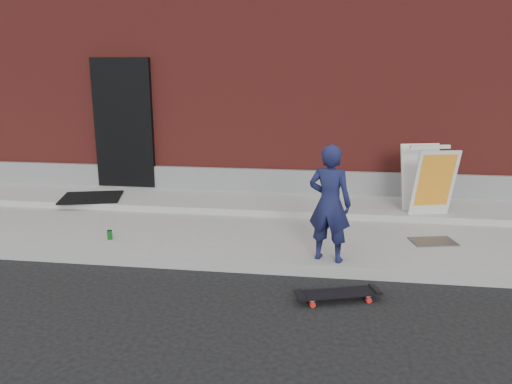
% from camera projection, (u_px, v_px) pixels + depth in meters
% --- Properties ---
extents(ground, '(80.00, 80.00, 0.00)m').
position_uv_depth(ground, '(243.00, 273.00, 5.91)').
color(ground, black).
rests_on(ground, ground).
extents(sidewalk, '(20.00, 3.00, 0.15)m').
position_uv_depth(sidewalk, '(259.00, 228.00, 7.33)').
color(sidewalk, gray).
rests_on(sidewalk, ground).
extents(apron, '(20.00, 1.20, 0.10)m').
position_uv_depth(apron, '(267.00, 203.00, 8.16)').
color(apron, gray).
rests_on(apron, sidewalk).
extents(building, '(20.00, 8.10, 5.00)m').
position_uv_depth(building, '(290.00, 61.00, 12.01)').
color(building, maroon).
rests_on(building, ground).
extents(child, '(0.58, 0.46, 1.38)m').
position_uv_depth(child, '(330.00, 203.00, 5.76)').
color(child, '#171A40').
rests_on(child, sidewalk).
extents(skateboard, '(0.90, 0.47, 0.10)m').
position_uv_depth(skateboard, '(338.00, 294.00, 5.20)').
color(skateboard, red).
rests_on(skateboard, ground).
extents(pizza_sign, '(0.77, 0.85, 1.01)m').
position_uv_depth(pizza_sign, '(428.00, 179.00, 7.35)').
color(pizza_sign, silver).
rests_on(pizza_sign, apron).
extents(soda_can, '(0.07, 0.07, 0.12)m').
position_uv_depth(soda_can, '(110.00, 235.00, 6.60)').
color(soda_can, '#187922').
rests_on(soda_can, sidewalk).
extents(doormat, '(1.11, 0.99, 0.03)m').
position_uv_depth(doormat, '(91.00, 197.00, 8.27)').
color(doormat, black).
rests_on(doormat, apron).
extents(utility_plate, '(0.62, 0.47, 0.02)m').
position_uv_depth(utility_plate, '(433.00, 242.00, 6.51)').
color(utility_plate, '#545358').
rests_on(utility_plate, sidewalk).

